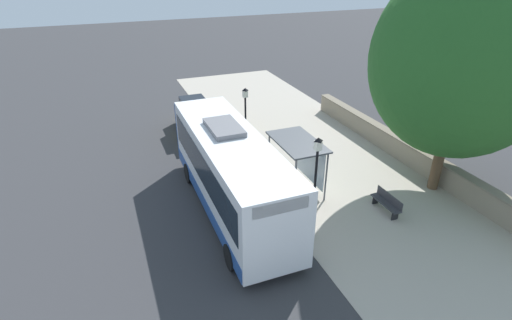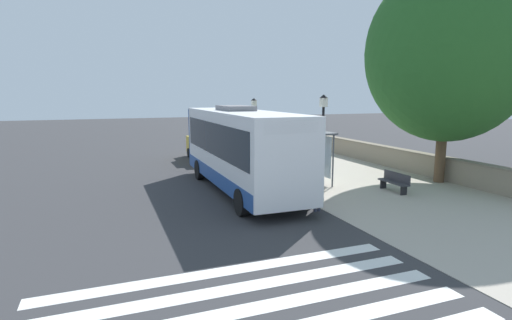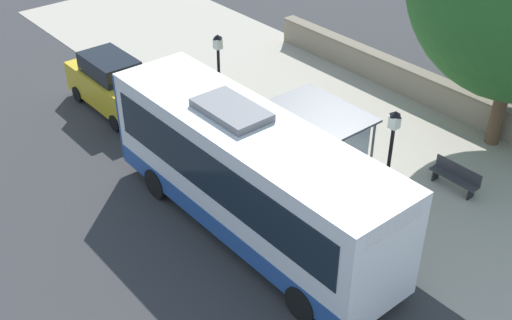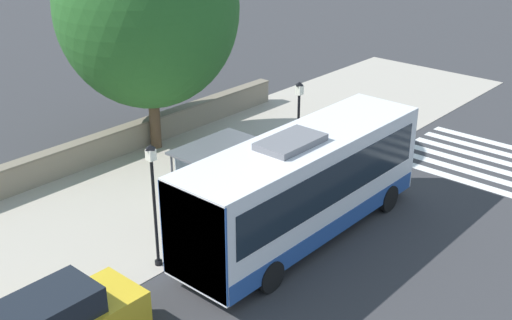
% 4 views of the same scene
% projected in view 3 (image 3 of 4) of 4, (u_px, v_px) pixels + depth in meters
% --- Properties ---
extents(ground_plane, '(120.00, 120.00, 0.00)m').
position_uv_depth(ground_plane, '(300.00, 206.00, 20.10)').
color(ground_plane, '#353538').
rests_on(ground_plane, ground).
extents(sidewalk_plaza, '(9.00, 44.00, 0.02)m').
position_uv_depth(sidewalk_plaza, '(393.00, 156.00, 22.50)').
color(sidewalk_plaza, '#ADA393').
rests_on(sidewalk_plaza, ground).
extents(stone_wall, '(0.60, 20.00, 1.21)m').
position_uv_depth(stone_wall, '(465.00, 105.00, 24.33)').
color(stone_wall, gray).
rests_on(stone_wall, ground).
extents(bus, '(2.72, 10.17, 3.84)m').
position_uv_depth(bus, '(249.00, 174.00, 18.11)').
color(bus, white).
rests_on(bus, ground).
extents(bus_shelter, '(1.88, 3.21, 2.58)m').
position_uv_depth(bus_shelter, '(326.00, 120.00, 20.32)').
color(bus_shelter, '#515459').
rests_on(bus_shelter, ground).
extents(pedestrian, '(0.34, 0.22, 1.69)m').
position_uv_depth(pedestrian, '(395.00, 250.00, 16.90)').
color(pedestrian, '#2D3347').
rests_on(pedestrian, ground).
extents(bench, '(0.40, 1.70, 0.88)m').
position_uv_depth(bench, '(455.00, 177.00, 20.62)').
color(bench, '#333338').
rests_on(bench, ground).
extents(street_lamp_near, '(0.28, 0.28, 4.35)m').
position_uv_depth(street_lamp_near, '(388.00, 169.00, 17.27)').
color(street_lamp_near, black).
rests_on(street_lamp_near, ground).
extents(street_lamp_far, '(0.28, 0.28, 4.14)m').
position_uv_depth(street_lamp_far, '(219.00, 81.00, 21.93)').
color(street_lamp_far, black).
rests_on(street_lamp_far, ground).
extents(parked_car_behind_bus, '(1.90, 4.63, 2.16)m').
position_uv_depth(parked_car_behind_bus, '(113.00, 85.00, 24.84)').
color(parked_car_behind_bus, gold).
rests_on(parked_car_behind_bus, ground).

